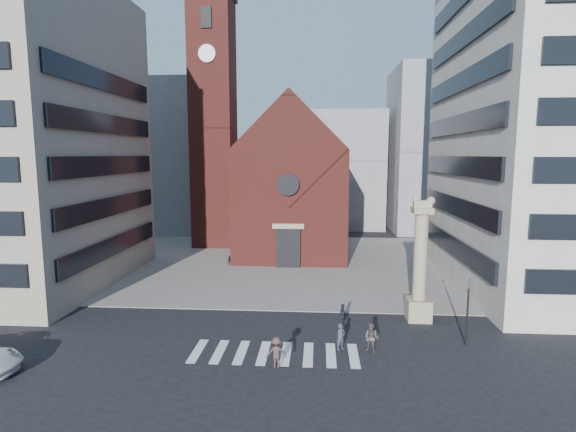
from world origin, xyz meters
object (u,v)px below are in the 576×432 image
Objects in this scene: pedestrian_2 at (343,315)px; scooter_0 at (230,259)px; lion_column at (420,272)px; pedestrian_0 at (341,337)px; traffic_light at (468,308)px; pedestrian_1 at (372,338)px.

pedestrian_2 reaches higher than scooter_0.
lion_column is 22.44m from scooter_0.
pedestrian_2 is at bearing 48.98° from pedestrian_0.
pedestrian_1 is at bearing -165.27° from traffic_light.
pedestrian_1 is 1.00× the size of scooter_0.
traffic_light reaches higher than pedestrian_1.
scooter_0 is at bearing 137.18° from lion_column.
pedestrian_1 is at bearing -168.11° from pedestrian_2.
lion_column is 8.12m from pedestrian_0.
pedestrian_1 is 4.14m from pedestrian_2.
pedestrian_1 is (-5.85, -1.54, -1.40)m from traffic_light.
pedestrian_0 is at bearing -170.85° from traffic_light.
pedestrian_0 is 0.89× the size of pedestrian_1.
lion_column is 2.02× the size of traffic_light.
pedestrian_1 reaches higher than scooter_0.
traffic_light is at bearing -52.64° from scooter_0.
pedestrian_0 is at bearing -137.06° from lion_column.
lion_column is 6.19m from pedestrian_2.
pedestrian_2 is 20.07m from scooter_0.
pedestrian_2 is (0.28, 3.56, 0.00)m from pedestrian_0.
traffic_light is 2.43× the size of pedestrian_1.
pedestrian_1 is at bearing -46.52° from pedestrian_0.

